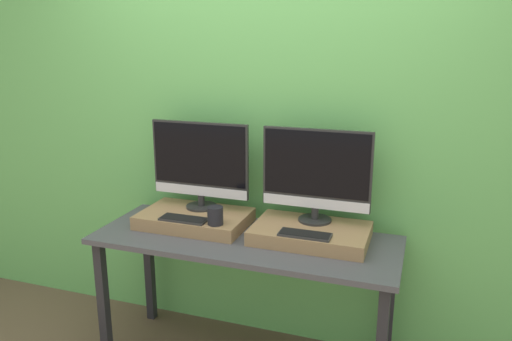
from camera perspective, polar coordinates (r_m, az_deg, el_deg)
The scene contains 9 objects.
wall_back at distance 2.90m, azimuth 1.29°, elevation 4.70°, with size 8.00×0.04×2.60m.
workbench at distance 2.74m, azimuth -1.24°, elevation -9.43°, with size 1.64×0.61×0.77m.
wooden_riser_left at distance 2.89m, azimuth -7.02°, elevation -5.48°, with size 0.61×0.39×0.08m.
monitor_left at distance 2.88m, azimuth -6.41°, elevation 0.93°, with size 0.59×0.18×0.51m.
keyboard_left at distance 2.77m, azimuth -8.26°, elevation -5.50°, with size 0.26×0.10×0.01m.
mug at distance 2.67m, azimuth -4.68°, elevation -5.17°, with size 0.08×0.08×0.10m.
wooden_riser_right at distance 2.68m, azimuth 6.26°, elevation -7.15°, with size 0.61×0.39×0.08m.
monitor_right at distance 2.67m, azimuth 6.90°, elevation -0.23°, with size 0.59×0.18×0.51m.
keyboard_right at distance 2.54m, azimuth 5.61°, elevation -7.28°, with size 0.26×0.10×0.01m.
Camera 1 is at (0.88, -2.04, 1.81)m, focal length 35.00 mm.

